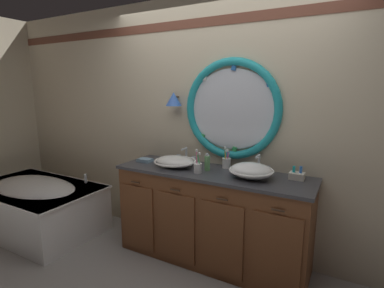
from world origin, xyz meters
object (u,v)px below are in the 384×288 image
at_px(sink_basin_right, 251,171).
at_px(toothbrush_holder_right, 226,162).
at_px(toothbrush_holder_left, 198,167).
at_px(toiletry_basket, 297,175).
at_px(soap_dispenser, 207,163).
at_px(bathtub, 35,203).
at_px(sink_basin_left, 175,161).
at_px(folded_hand_towel, 145,160).

bearing_deg(sink_basin_right, toothbrush_holder_right, 147.03).
relative_size(toothbrush_holder_left, toiletry_basket, 1.77).
relative_size(sink_basin_right, soap_dispenser, 2.29).
xyz_separation_m(bathtub, soap_dispenser, (2.07, 0.45, 0.66)).
bearing_deg(toothbrush_holder_right, toothbrush_holder_left, -119.80).
relative_size(sink_basin_left, soap_dispenser, 2.48).
height_order(sink_basin_left, toothbrush_holder_right, toothbrush_holder_right).
bearing_deg(sink_basin_left, sink_basin_right, 0.00).
bearing_deg(folded_hand_towel, soap_dispenser, 1.61).
bearing_deg(toiletry_basket, soap_dispenser, -171.11).
xyz_separation_m(toothbrush_holder_right, toiletry_basket, (0.67, -0.04, -0.02)).
relative_size(toothbrush_holder_right, soap_dispenser, 1.24).
height_order(soap_dispenser, toiletry_basket, soap_dispenser).
height_order(sink_basin_right, toothbrush_holder_right, toothbrush_holder_right).
xyz_separation_m(bathtub, toothbrush_holder_right, (2.20, 0.62, 0.64)).
relative_size(bathtub, folded_hand_towel, 10.10).
bearing_deg(folded_hand_towel, bathtub, -162.41).
bearing_deg(sink_basin_right, sink_basin_left, -180.00).
xyz_separation_m(sink_basin_right, soap_dispenser, (-0.45, 0.04, 0.01)).
bearing_deg(soap_dispenser, toothbrush_holder_left, -107.13).
bearing_deg(toiletry_basket, toothbrush_holder_right, 176.23).
bearing_deg(sink_basin_right, toiletry_basket, 24.39).
height_order(sink_basin_left, toiletry_basket, toiletry_basket).
bearing_deg(sink_basin_right, soap_dispenser, 175.42).
bearing_deg(toiletry_basket, bathtub, -168.75).
bearing_deg(folded_hand_towel, toiletry_basket, 5.45).
height_order(sink_basin_right, toiletry_basket, sink_basin_right).
relative_size(toothbrush_holder_right, folded_hand_towel, 1.35).
distance_m(bathtub, toothbrush_holder_right, 2.37).
xyz_separation_m(toothbrush_holder_left, soap_dispenser, (0.04, 0.12, 0.02)).
relative_size(bathtub, toothbrush_holder_left, 7.08).
bearing_deg(sink_basin_right, toothbrush_holder_left, -169.94).
distance_m(sink_basin_right, folded_hand_towel, 1.18).
bearing_deg(folded_hand_towel, sink_basin_left, -2.26).
distance_m(sink_basin_right, toothbrush_holder_right, 0.38).
distance_m(sink_basin_right, soap_dispenser, 0.45).
distance_m(soap_dispenser, folded_hand_towel, 0.73).
relative_size(sink_basin_right, folded_hand_towel, 2.50).
bearing_deg(sink_basin_left, toothbrush_holder_right, 23.73).
xyz_separation_m(bathtub, sink_basin_right, (2.52, 0.41, 0.65)).
bearing_deg(bathtub, folded_hand_towel, 17.59).
distance_m(sink_basin_left, toiletry_basket, 1.15).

